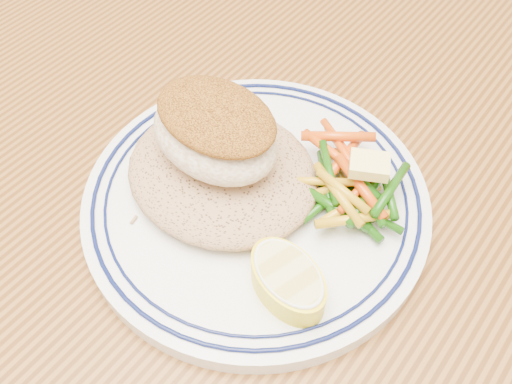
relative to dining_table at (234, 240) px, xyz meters
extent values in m
cube|color=#542F10|center=(0.00, 0.00, 0.08)|extent=(1.50, 0.90, 0.04)
cylinder|color=#542F10|center=(-0.68, 0.38, -0.30)|extent=(0.07, 0.07, 0.71)
cylinder|color=silver|center=(0.04, -0.01, 0.10)|extent=(0.25, 0.25, 0.01)
torus|color=#0A113F|center=(0.04, -0.01, 0.11)|extent=(0.24, 0.24, 0.00)
torus|color=#0A113F|center=(0.04, -0.01, 0.11)|extent=(0.22, 0.22, 0.00)
ellipsoid|color=#9A724D|center=(0.01, -0.02, 0.13)|extent=(0.15, 0.13, 0.03)
ellipsoid|color=beige|center=(0.00, -0.02, 0.15)|extent=(0.10, 0.08, 0.04)
ellipsoid|color=brown|center=(0.00, -0.01, 0.17)|extent=(0.10, 0.07, 0.02)
cylinder|color=#BA8B13|center=(0.09, 0.03, 0.11)|extent=(0.05, 0.03, 0.01)
cylinder|color=#144708|center=(0.11, 0.01, 0.12)|extent=(0.05, 0.02, 0.01)
cylinder|color=#144708|center=(0.08, 0.02, 0.12)|extent=(0.05, 0.02, 0.01)
cylinder|color=#144708|center=(0.08, 0.01, 0.12)|extent=(0.01, 0.05, 0.01)
cylinder|color=#144708|center=(0.10, 0.04, 0.12)|extent=(0.04, 0.05, 0.01)
cylinder|color=#144708|center=(0.09, 0.04, 0.12)|extent=(0.02, 0.05, 0.01)
cylinder|color=#D0470A|center=(0.09, 0.04, 0.12)|extent=(0.01, 0.05, 0.01)
cylinder|color=#BA8B13|center=(0.10, 0.01, 0.12)|extent=(0.02, 0.06, 0.01)
cylinder|color=#144708|center=(0.12, 0.02, 0.12)|extent=(0.05, 0.01, 0.01)
cylinder|color=#D0470A|center=(0.07, 0.05, 0.12)|extent=(0.05, 0.02, 0.01)
cylinder|color=#144708|center=(0.08, 0.02, 0.12)|extent=(0.03, 0.05, 0.01)
cylinder|color=#144708|center=(0.09, 0.01, 0.12)|extent=(0.06, 0.01, 0.01)
cylinder|color=#144708|center=(0.08, 0.02, 0.12)|extent=(0.05, 0.05, 0.01)
cylinder|color=#BA8B13|center=(0.08, 0.02, 0.13)|extent=(0.04, 0.06, 0.01)
cylinder|color=#144708|center=(0.10, 0.03, 0.12)|extent=(0.05, 0.04, 0.01)
cylinder|color=#144708|center=(0.11, 0.02, 0.13)|extent=(0.01, 0.06, 0.01)
cylinder|color=#BA8B13|center=(0.11, 0.00, 0.13)|extent=(0.04, 0.05, 0.01)
cylinder|color=#D0470A|center=(0.07, 0.05, 0.13)|extent=(0.01, 0.06, 0.01)
cylinder|color=#D0470A|center=(0.06, 0.05, 0.13)|extent=(0.05, 0.03, 0.01)
cylinder|color=#144708|center=(0.09, 0.03, 0.13)|extent=(0.05, 0.03, 0.01)
cylinder|color=#144708|center=(0.11, 0.04, 0.13)|extent=(0.04, 0.04, 0.01)
cylinder|color=#BA8B13|center=(0.07, 0.01, 0.13)|extent=(0.05, 0.03, 0.01)
cylinder|color=#D0470A|center=(0.10, 0.03, 0.13)|extent=(0.01, 0.06, 0.01)
cylinder|color=#D0470A|center=(0.07, 0.05, 0.13)|extent=(0.05, 0.03, 0.01)
cylinder|color=#D0470A|center=(0.10, 0.02, 0.13)|extent=(0.06, 0.03, 0.01)
cylinder|color=#144708|center=(0.07, 0.02, 0.13)|extent=(0.04, 0.04, 0.01)
cylinder|color=#144708|center=(0.12, 0.04, 0.13)|extent=(0.01, 0.06, 0.01)
cylinder|color=#D0470A|center=(0.07, 0.04, 0.13)|extent=(0.06, 0.02, 0.01)
cylinder|color=#D0470A|center=(0.06, 0.05, 0.13)|extent=(0.05, 0.04, 0.01)
cylinder|color=#BA8B13|center=(0.09, 0.01, 0.13)|extent=(0.05, 0.01, 0.01)
cylinder|color=#BA8B13|center=(0.09, 0.01, 0.13)|extent=(0.05, 0.03, 0.01)
cube|color=#FDEC7B|center=(0.10, 0.03, 0.15)|extent=(0.03, 0.03, 0.01)
torus|color=white|center=(0.10, -0.06, 0.13)|extent=(0.07, 0.07, 0.00)
camera|label=1|loc=(0.19, -0.21, 0.44)|focal=40.00mm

